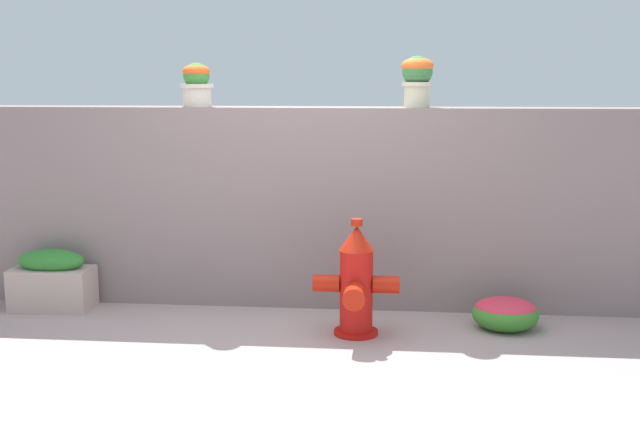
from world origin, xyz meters
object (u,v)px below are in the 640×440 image
at_px(potted_plant_1, 197,83).
at_px(potted_plant_2, 417,76).
at_px(planter_box, 52,281).
at_px(fire_hydrant, 356,284).
at_px(flower_bush_left, 505,312).

xyz_separation_m(potted_plant_1, potted_plant_2, (1.72, 0.04, 0.05)).
relative_size(potted_plant_1, planter_box, 0.55).
xyz_separation_m(potted_plant_2, fire_hydrant, (-0.41, -0.83, -1.43)).
xyz_separation_m(potted_plant_2, planter_box, (-2.82, -0.41, -1.58)).
bearing_deg(potted_plant_1, flower_bush_left, -12.94).
distance_m(potted_plant_1, fire_hydrant, 2.06).
relative_size(potted_plant_2, fire_hydrant, 0.47).
height_order(potted_plant_2, planter_box, potted_plant_2).
distance_m(fire_hydrant, flower_bush_left, 1.12).
distance_m(potted_plant_1, flower_bush_left, 2.93).
height_order(potted_plant_1, fire_hydrant, potted_plant_1).
height_order(potted_plant_2, fire_hydrant, potted_plant_2).
distance_m(potted_plant_2, planter_box, 3.26).
bearing_deg(planter_box, potted_plant_1, 18.55).
bearing_deg(flower_bush_left, planter_box, 177.12).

